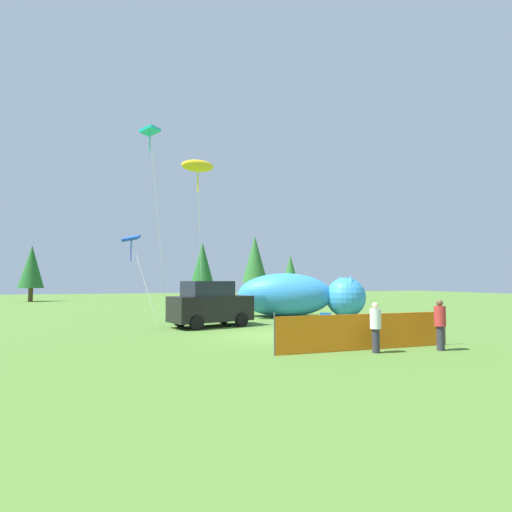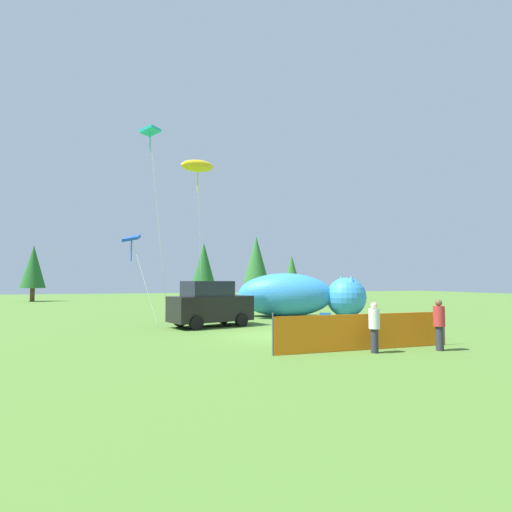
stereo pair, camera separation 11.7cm
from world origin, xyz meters
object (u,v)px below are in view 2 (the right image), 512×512
at_px(kite_yellow_hero, 198,167).
at_px(inflatable_cat, 299,297).
at_px(folding_chair, 325,322).
at_px(kite_teal_diamond, 151,135).
at_px(spectator_in_yellow_shirt, 439,323).
at_px(spectator_in_white_shirt, 374,325).
at_px(kite_blue_box, 132,240).
at_px(parked_car, 210,304).

bearing_deg(kite_yellow_hero, inflatable_cat, 29.49).
xyz_separation_m(folding_chair, kite_yellow_hero, (-5.08, 3.52, 7.45)).
xyz_separation_m(inflatable_cat, kite_yellow_hero, (-7.30, -4.13, 6.66)).
bearing_deg(kite_teal_diamond, inflatable_cat, 1.75).
xyz_separation_m(inflatable_cat, spectator_in_yellow_shirt, (-0.74, -12.78, -0.37)).
relative_size(folding_chair, inflatable_cat, 0.11).
height_order(spectator_in_white_shirt, kite_yellow_hero, kite_yellow_hero).
bearing_deg(kite_yellow_hero, kite_blue_box, 124.51).
xyz_separation_m(kite_teal_diamond, kite_blue_box, (-0.92, 0.50, -5.99)).
bearing_deg(folding_chair, kite_teal_diamond, -103.07).
relative_size(inflatable_cat, kite_blue_box, 1.63).
bearing_deg(kite_yellow_hero, spectator_in_white_shirt, -62.89).
bearing_deg(inflatable_cat, spectator_in_white_shirt, -80.13).
xyz_separation_m(parked_car, spectator_in_white_shirt, (3.49, -8.85, -0.24)).
distance_m(inflatable_cat, kite_blue_box, 10.82).
height_order(folding_chair, spectator_in_yellow_shirt, spectator_in_yellow_shirt).
distance_m(folding_chair, kite_blue_box, 12.00).
bearing_deg(kite_teal_diamond, spectator_in_yellow_shirt, -55.36).
xyz_separation_m(inflatable_cat, spectator_in_white_shirt, (-3.03, -12.46, -0.41)).
height_order(folding_chair, kite_yellow_hero, kite_yellow_hero).
bearing_deg(spectator_in_white_shirt, spectator_in_yellow_shirt, -7.79).
distance_m(parked_car, spectator_in_white_shirt, 9.52).
bearing_deg(inflatable_cat, kite_blue_box, -157.62).
bearing_deg(kite_yellow_hero, parked_car, 33.49).
bearing_deg(inflatable_cat, folding_chair, -82.64).
relative_size(folding_chair, kite_teal_diamond, 0.08).
bearing_deg(inflatable_cat, kite_teal_diamond, -154.71).
bearing_deg(kite_blue_box, spectator_in_white_shirt, -60.23).
xyz_separation_m(parked_car, kite_yellow_hero, (-0.78, -0.52, 6.83)).
bearing_deg(kite_teal_diamond, spectator_in_white_shirt, -62.52).
relative_size(parked_car, spectator_in_yellow_shirt, 2.65).
distance_m(spectator_in_white_shirt, kite_teal_diamond, 16.84).
xyz_separation_m(folding_chair, kite_blue_box, (-8.06, 7.86, 4.15)).
xyz_separation_m(folding_chair, kite_teal_diamond, (-7.15, 7.36, 10.14)).
distance_m(inflatable_cat, spectator_in_white_shirt, 12.83).
height_order(inflatable_cat, spectator_in_yellow_shirt, inflatable_cat).
distance_m(folding_chair, inflatable_cat, 8.00).
bearing_deg(kite_blue_box, parked_car, -45.47).
bearing_deg(spectator_in_yellow_shirt, inflatable_cat, 86.70).
bearing_deg(spectator_in_white_shirt, kite_blue_box, 119.77).
height_order(parked_car, spectator_in_white_shirt, parked_car).
height_order(parked_car, inflatable_cat, inflatable_cat).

